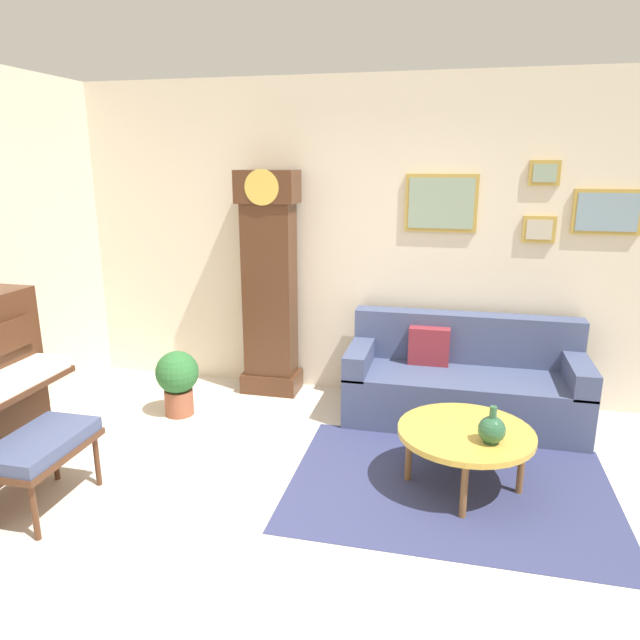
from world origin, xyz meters
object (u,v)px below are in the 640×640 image
Objects in this scene: piano_bench at (41,448)px; grandfather_clock at (270,290)px; coffee_table at (466,434)px; couch at (463,382)px; green_jug at (492,430)px; potted_plant at (178,379)px.

piano_bench is 2.37m from grandfather_clock.
couch is at bearing 90.49° from coffee_table.
grandfather_clock reaches higher than couch.
green_jug is 0.43× the size of potted_plant.
grandfather_clock reaches higher than potted_plant.
green_jug is 2.62m from potted_plant.
piano_bench is 1.47m from potted_plant.
potted_plant is at bearing 162.79° from green_jug.
couch reaches higher than piano_bench.
piano_bench is 2.92× the size of green_jug.
piano_bench is 3.19m from couch.
grandfather_clock is 2.31× the size of coffee_table.
green_jug reaches higher than coffee_table.
grandfather_clock is 1.07× the size of couch.
piano_bench is at bearing -109.66° from grandfather_clock.
couch is at bearing -7.00° from grandfather_clock.
grandfather_clock is at bearing 49.48° from potted_plant.
potted_plant is at bearing -168.16° from couch.
potted_plant is at bearing -130.52° from grandfather_clock.
couch reaches higher than potted_plant.
grandfather_clock is at bearing 142.68° from coffee_table.
grandfather_clock is at bearing 173.00° from couch.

